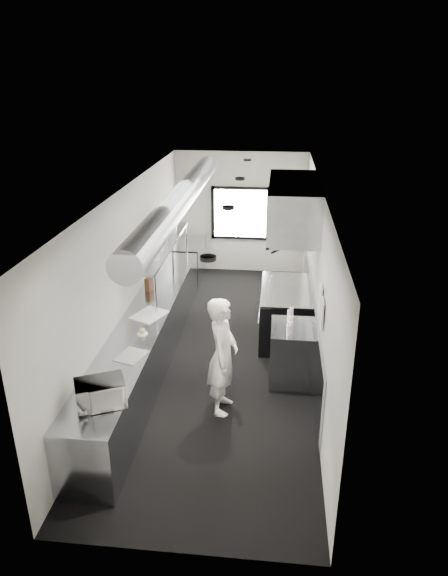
% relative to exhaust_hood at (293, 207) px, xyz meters
% --- Properties ---
extents(floor, '(3.00, 8.00, 0.01)m').
position_rel_exhaust_hood_xyz_m(floor, '(-1.10, -0.70, -2.39)').
color(floor, black).
rests_on(floor, ground).
extents(ceiling, '(3.00, 8.00, 0.01)m').
position_rel_exhaust_hood_xyz_m(ceiling, '(-1.10, -0.70, 0.41)').
color(ceiling, silver).
rests_on(ceiling, wall_back).
extents(wall_back, '(3.00, 0.02, 2.80)m').
position_rel_exhaust_hood_xyz_m(wall_back, '(-1.10, 3.30, -0.99)').
color(wall_back, beige).
rests_on(wall_back, floor).
extents(wall_front, '(3.00, 0.02, 2.80)m').
position_rel_exhaust_hood_xyz_m(wall_front, '(-1.10, -4.70, -0.99)').
color(wall_front, beige).
rests_on(wall_front, floor).
extents(wall_left, '(0.02, 8.00, 2.80)m').
position_rel_exhaust_hood_xyz_m(wall_left, '(-2.60, -0.70, -0.99)').
color(wall_left, beige).
rests_on(wall_left, floor).
extents(wall_right, '(0.02, 8.00, 2.80)m').
position_rel_exhaust_hood_xyz_m(wall_right, '(0.40, -0.70, -0.99)').
color(wall_right, beige).
rests_on(wall_right, floor).
extents(wall_cladding, '(0.03, 5.50, 1.10)m').
position_rel_exhaust_hood_xyz_m(wall_cladding, '(0.38, -0.40, -1.84)').
color(wall_cladding, '#9498A2').
rests_on(wall_cladding, wall_right).
extents(hvac_duct, '(0.40, 6.40, 0.40)m').
position_rel_exhaust_hood_xyz_m(hvac_duct, '(-1.80, -0.30, 0.16)').
color(hvac_duct, '#959A9E').
rests_on(hvac_duct, ceiling).
extents(service_window, '(1.36, 0.05, 1.25)m').
position_rel_exhaust_hood_xyz_m(service_window, '(-1.10, 3.26, -0.99)').
color(service_window, white).
rests_on(service_window, wall_back).
extents(exhaust_hood, '(0.81, 2.20, 0.88)m').
position_rel_exhaust_hood_xyz_m(exhaust_hood, '(0.00, 0.00, 0.00)').
color(exhaust_hood, '#9498A2').
rests_on(exhaust_hood, ceiling).
extents(prep_counter, '(0.70, 6.00, 0.90)m').
position_rel_exhaust_hood_xyz_m(prep_counter, '(-2.25, -1.20, -1.94)').
color(prep_counter, '#9498A2').
rests_on(prep_counter, floor).
extents(pass_shelf, '(0.45, 3.00, 0.68)m').
position_rel_exhaust_hood_xyz_m(pass_shelf, '(-2.29, 0.30, -0.86)').
color(pass_shelf, '#9498A2').
rests_on(pass_shelf, prep_counter).
extents(range, '(0.88, 1.60, 0.94)m').
position_rel_exhaust_hood_xyz_m(range, '(-0.06, 0.00, -1.92)').
color(range, black).
rests_on(range, floor).
extents(bottle_station, '(0.65, 0.80, 0.90)m').
position_rel_exhaust_hood_xyz_m(bottle_station, '(0.05, -1.40, -1.94)').
color(bottle_station, '#9498A2').
rests_on(bottle_station, floor).
extents(far_work_table, '(0.70, 1.20, 0.90)m').
position_rel_exhaust_hood_xyz_m(far_work_table, '(-2.25, 2.50, -1.94)').
color(far_work_table, '#9498A2').
rests_on(far_work_table, floor).
extents(notice_sheet_a, '(0.02, 0.28, 0.38)m').
position_rel_exhaust_hood_xyz_m(notice_sheet_a, '(0.37, -1.90, -0.79)').
color(notice_sheet_a, beige).
rests_on(notice_sheet_a, wall_right).
extents(notice_sheet_b, '(0.02, 0.28, 0.38)m').
position_rel_exhaust_hood_xyz_m(notice_sheet_b, '(0.37, -2.25, -0.84)').
color(notice_sheet_b, beige).
rests_on(notice_sheet_b, wall_right).
extents(line_cook, '(0.45, 0.65, 1.71)m').
position_rel_exhaust_hood_xyz_m(line_cook, '(-0.91, -2.26, -1.54)').
color(line_cook, white).
rests_on(line_cook, floor).
extents(microwave, '(0.62, 0.56, 0.31)m').
position_rel_exhaust_hood_xyz_m(microwave, '(-2.17, -3.58, -1.34)').
color(microwave, silver).
rests_on(microwave, prep_counter).
extents(deli_tub_a, '(0.18, 0.18, 0.10)m').
position_rel_exhaust_hood_xyz_m(deli_tub_a, '(-2.43, -3.34, -1.44)').
color(deli_tub_a, silver).
rests_on(deli_tub_a, prep_counter).
extents(deli_tub_b, '(0.15, 0.15, 0.09)m').
position_rel_exhaust_hood_xyz_m(deli_tub_b, '(-2.42, -3.19, -1.45)').
color(deli_tub_b, silver).
rests_on(deli_tub_b, prep_counter).
extents(newspaper, '(0.43, 0.48, 0.01)m').
position_rel_exhaust_hood_xyz_m(newspaper, '(-2.13, -2.48, -1.49)').
color(newspaper, silver).
rests_on(newspaper, prep_counter).
extents(small_plate, '(0.18, 0.18, 0.01)m').
position_rel_exhaust_hood_xyz_m(small_plate, '(-2.13, -1.85, -1.48)').
color(small_plate, silver).
rests_on(small_plate, prep_counter).
extents(pastry, '(0.09, 0.09, 0.09)m').
position_rel_exhaust_hood_xyz_m(pastry, '(-2.13, -1.85, -1.43)').
color(pastry, tan).
rests_on(pastry, small_plate).
extents(cutting_board, '(0.58, 0.65, 0.02)m').
position_rel_exhaust_hood_xyz_m(cutting_board, '(-2.19, -1.22, -1.48)').
color(cutting_board, silver).
rests_on(cutting_board, prep_counter).
extents(knife_block, '(0.14, 0.22, 0.22)m').
position_rel_exhaust_hood_xyz_m(knife_block, '(-2.42, -0.20, -1.38)').
color(knife_block, '#562E1E').
rests_on(knife_block, prep_counter).
extents(plate_stack_a, '(0.31, 0.31, 0.28)m').
position_rel_exhaust_hood_xyz_m(plate_stack_a, '(-2.27, -0.48, -0.68)').
color(plate_stack_a, silver).
rests_on(plate_stack_a, pass_shelf).
extents(plate_stack_b, '(0.30, 0.30, 0.31)m').
position_rel_exhaust_hood_xyz_m(plate_stack_b, '(-2.30, 0.01, -0.67)').
color(plate_stack_b, silver).
rests_on(plate_stack_b, pass_shelf).
extents(plate_stack_c, '(0.24, 0.24, 0.31)m').
position_rel_exhaust_hood_xyz_m(plate_stack_c, '(-2.31, 0.42, -0.66)').
color(plate_stack_c, silver).
rests_on(plate_stack_c, pass_shelf).
extents(plate_stack_d, '(0.26, 0.26, 0.41)m').
position_rel_exhaust_hood_xyz_m(plate_stack_d, '(-2.29, 1.07, -0.62)').
color(plate_stack_d, silver).
rests_on(plate_stack_d, pass_shelf).
extents(squeeze_bottle_a, '(0.06, 0.06, 0.17)m').
position_rel_exhaust_hood_xyz_m(squeeze_bottle_a, '(-0.02, -1.66, -1.41)').
color(squeeze_bottle_a, silver).
rests_on(squeeze_bottle_a, bottle_station).
extents(squeeze_bottle_b, '(0.08, 0.08, 0.18)m').
position_rel_exhaust_hood_xyz_m(squeeze_bottle_b, '(0.00, -1.59, -1.40)').
color(squeeze_bottle_b, silver).
rests_on(squeeze_bottle_b, bottle_station).
extents(squeeze_bottle_c, '(0.08, 0.08, 0.18)m').
position_rel_exhaust_hood_xyz_m(squeeze_bottle_c, '(0.02, -1.40, -1.40)').
color(squeeze_bottle_c, silver).
rests_on(squeeze_bottle_c, bottle_station).
extents(squeeze_bottle_d, '(0.07, 0.07, 0.19)m').
position_rel_exhaust_hood_xyz_m(squeeze_bottle_d, '(-0.01, -1.21, -1.40)').
color(squeeze_bottle_d, silver).
rests_on(squeeze_bottle_d, bottle_station).
extents(squeeze_bottle_e, '(0.07, 0.07, 0.19)m').
position_rel_exhaust_hood_xyz_m(squeeze_bottle_e, '(0.03, -1.10, -1.40)').
color(squeeze_bottle_e, silver).
rests_on(squeeze_bottle_e, bottle_station).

